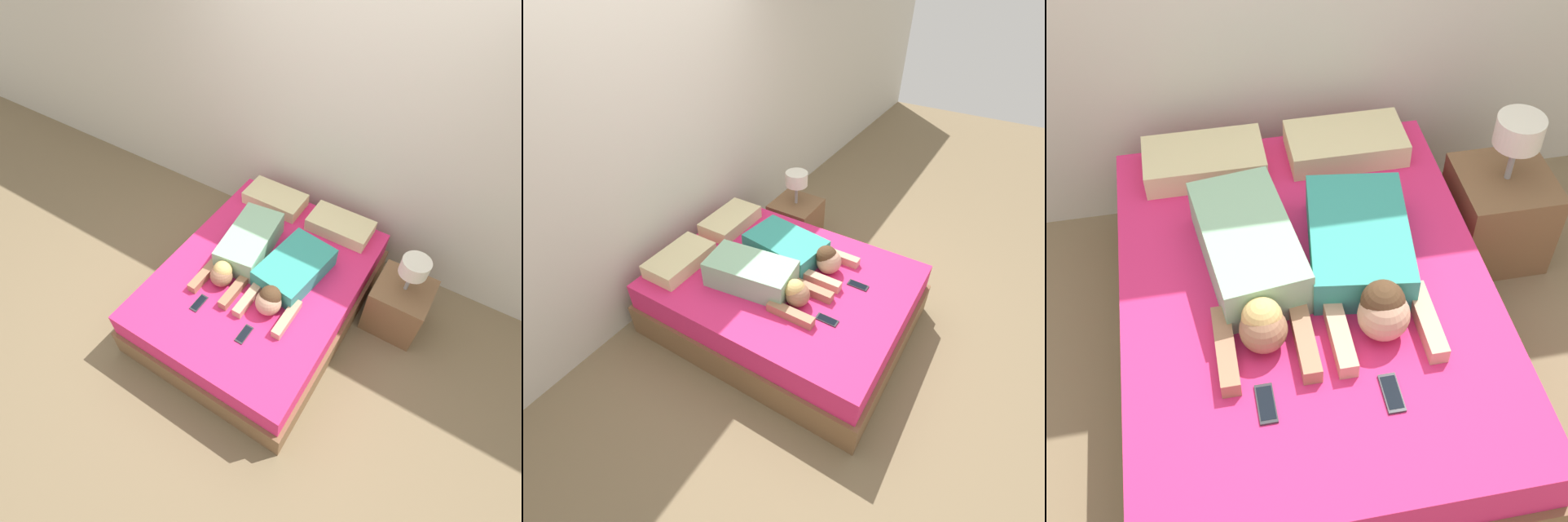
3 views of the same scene
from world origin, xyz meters
TOP-DOWN VIEW (x-y plane):
  - ground_plane at (0.00, 0.00)m, footprint 12.00×12.00m
  - wall_back at (0.00, 1.14)m, footprint 12.00×0.06m
  - bed at (0.00, 0.00)m, footprint 1.52×1.97m
  - pillow_head_left at (-0.33, 0.77)m, footprint 0.54×0.31m
  - pillow_head_right at (0.33, 0.77)m, footprint 0.54×0.31m
  - person_left at (-0.21, 0.08)m, footprint 0.42×0.95m
  - person_right at (0.23, 0.02)m, footprint 0.47×0.91m
  - cell_phone_left at (-0.24, -0.50)m, footprint 0.06×0.16m
  - cell_phone_right at (0.20, -0.54)m, footprint 0.06×0.16m
  - nightstand at (1.04, 0.50)m, footprint 0.44×0.44m

SIDE VIEW (x-z plane):
  - ground_plane at x=0.00m, z-range 0.00..0.00m
  - bed at x=0.00m, z-range 0.00..0.50m
  - nightstand at x=1.04m, z-range -0.13..0.67m
  - cell_phone_left at x=-0.24m, z-range 0.50..0.51m
  - cell_phone_right at x=0.20m, z-range 0.50..0.51m
  - pillow_head_left at x=-0.33m, z-range 0.50..0.62m
  - pillow_head_right at x=0.33m, z-range 0.50..0.62m
  - person_right at x=0.23m, z-range 0.48..0.71m
  - person_left at x=-0.21m, z-range 0.50..0.71m
  - wall_back at x=0.00m, z-range 0.00..2.60m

